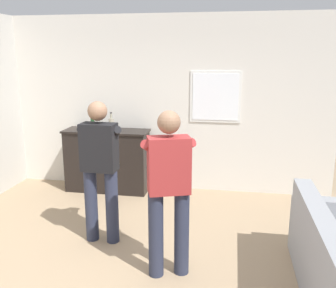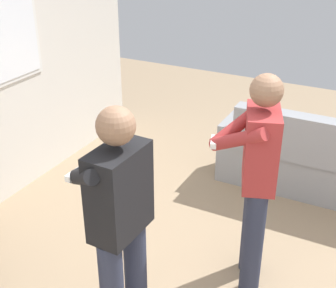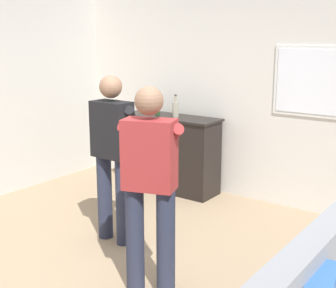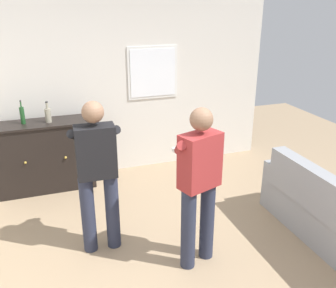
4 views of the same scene
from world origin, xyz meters
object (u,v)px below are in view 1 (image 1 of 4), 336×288
(sideboard_cabinet, at_px, (107,160))
(person_standing_left, at_px, (100,165))
(person_standing_right, at_px, (169,186))
(bottle_liquor_amber, at_px, (111,124))
(bottle_wine_green, at_px, (93,122))

(sideboard_cabinet, xyz_separation_m, person_standing_left, (0.50, -1.65, 0.43))
(person_standing_left, relative_size, person_standing_right, 1.00)
(bottle_liquor_amber, xyz_separation_m, person_standing_left, (0.40, -1.62, -0.18))
(sideboard_cabinet, relative_size, bottle_wine_green, 4.18)
(sideboard_cabinet, bearing_deg, bottle_wine_green, 175.61)
(person_standing_left, bearing_deg, bottle_liquor_amber, 103.79)
(bottle_liquor_amber, distance_m, person_standing_right, 2.54)
(bottle_liquor_amber, height_order, person_standing_right, person_standing_right)
(bottle_liquor_amber, bearing_deg, person_standing_left, -76.21)
(bottle_liquor_amber, bearing_deg, sideboard_cabinet, 163.88)
(person_standing_left, xyz_separation_m, person_standing_right, (0.90, -0.56, 0.00))
(sideboard_cabinet, distance_m, bottle_wine_green, 0.66)
(bottle_wine_green, bearing_deg, bottle_liquor_amber, -8.10)
(bottle_wine_green, height_order, person_standing_left, person_standing_left)
(sideboard_cabinet, relative_size, bottle_liquor_amber, 4.62)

